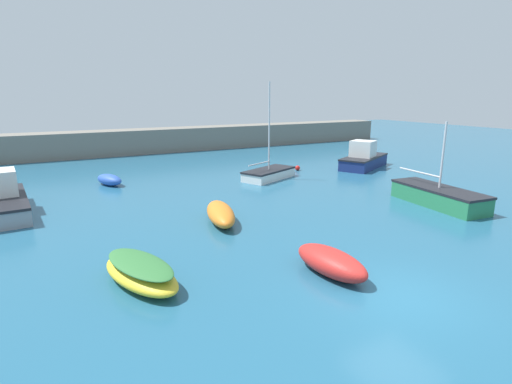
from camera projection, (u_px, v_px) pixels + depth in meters
name	position (u px, v px, depth m)	size (l,w,h in m)	color
ground_plane	(400.00, 299.00, 11.61)	(120.00, 120.00, 0.20)	#235B7A
harbor_breakwater	(141.00, 141.00, 39.23)	(57.78, 2.99, 2.32)	slate
fishing_dinghy_green	(109.00, 180.00, 25.52)	(1.79, 2.51, 0.71)	#2D56B7
open_tender_yellow	(331.00, 262.00, 12.89)	(1.48, 3.03, 0.84)	red
rowboat_white_midwater	(221.00, 214.00, 18.12)	(2.00, 3.74, 0.83)	orange
sailboat_tall_mast	(269.00, 173.00, 27.36)	(4.44, 3.25, 6.48)	white
motorboat_with_cabin	(2.00, 200.00, 19.34)	(2.57, 6.10, 2.11)	gray
sailboat_twin_hulled	(438.00, 196.00, 20.85)	(2.33, 5.61, 4.36)	#287A4C
rowboat_with_red_cover	(140.00, 272.00, 12.24)	(2.38, 3.82, 0.78)	yellow
cabin_cruiser_white	(364.00, 159.00, 31.47)	(5.83, 4.35, 2.17)	navy
mooring_buoy_red	(298.00, 168.00, 30.43)	(0.38, 0.38, 0.38)	red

